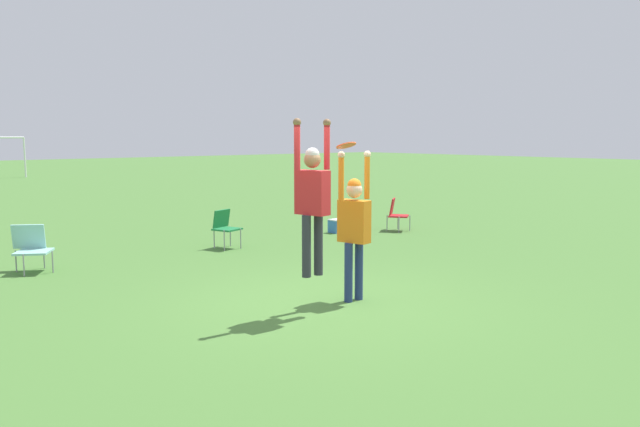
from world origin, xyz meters
TOP-DOWN VIEW (x-y plane):
  - ground_plane at (0.00, 0.00)m, footprint 120.00×120.00m
  - person_jumping at (-0.48, -0.30)m, footprint 0.61×0.48m
  - person_defending at (0.46, -0.11)m, footprint 0.61×0.49m
  - frisbee at (0.15, -0.26)m, footprint 0.28×0.27m
  - camping_chair_0 at (5.96, 4.13)m, footprint 0.67×0.74m
  - camping_chair_1 at (-2.50, 5.03)m, footprint 0.77×0.84m
  - camping_chair_2 at (1.34, 4.81)m, footprint 0.60×0.65m
  - cooler_box at (4.62, 4.84)m, footprint 0.39×0.31m

SIDE VIEW (x-z plane):
  - ground_plane at x=0.00m, z-range 0.00..0.00m
  - cooler_box at x=4.62m, z-range 0.00..0.34m
  - camping_chair_1 at x=-2.50m, z-range 0.05..0.87m
  - camping_chair_0 at x=5.96m, z-range 0.06..0.87m
  - camping_chair_2 at x=1.34m, z-range 0.08..0.90m
  - person_defending at x=0.46m, z-range 0.07..2.25m
  - person_jumping at x=-0.48m, z-range 0.60..2.67m
  - frisbee at x=0.15m, z-range 2.20..2.31m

